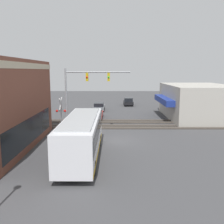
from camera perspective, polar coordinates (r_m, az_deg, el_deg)
ground_plane at (r=24.66m, az=1.11°, el=-6.52°), size 120.00×120.00×0.00m
shop_building at (r=38.00m, az=18.82°, el=2.31°), size 13.01×9.72×4.79m
city_bus at (r=19.66m, az=-6.90°, el=-5.30°), size 10.52×2.59×3.27m
traffic_signal_gantry at (r=27.96m, az=-6.53°, el=5.90°), size 0.42×7.23×7.02m
crossing_signal at (r=28.67m, az=-11.58°, el=0.25°), size 1.41×1.18×3.81m
rail_track_near at (r=30.47m, az=0.96°, el=-3.37°), size 2.60×60.00×0.15m
rail_track_far at (r=33.59m, az=0.90°, el=-2.16°), size 2.60×60.00×0.15m
parked_car_red at (r=35.88m, az=-3.61°, el=-0.43°), size 4.81×1.82×1.36m
parked_car_grey at (r=43.08m, az=-2.96°, el=1.24°), size 4.73×1.82×1.36m
parked_car_black at (r=49.47m, az=3.73°, el=2.36°), size 4.36×1.82×1.52m
pedestrian_at_crossing at (r=28.56m, az=-9.60°, el=-2.50°), size 0.34×0.34×1.82m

